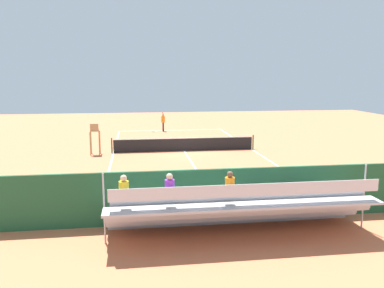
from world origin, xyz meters
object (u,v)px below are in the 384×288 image
at_px(umpire_chair, 95,135).
at_px(tennis_ball_near, 182,133).
at_px(tennis_net, 184,144).
at_px(tennis_player, 163,121).
at_px(courtside_bench, 289,197).
at_px(equipment_bag, 245,209).
at_px(tennis_racket, 156,132).
at_px(bleacher_stand, 238,208).

distance_m(umpire_chair, tennis_ball_near, 11.51).
relative_size(tennis_net, tennis_player, 5.35).
bearing_deg(umpire_chair, courtside_bench, 124.32).
distance_m(tennis_player, tennis_ball_near, 2.64).
relative_size(courtside_bench, equipment_bag, 2.00).
relative_size(tennis_player, tennis_racket, 3.36).
bearing_deg(tennis_player, tennis_racket, 26.63).
relative_size(bleacher_stand, tennis_player, 4.70).
distance_m(courtside_bench, equipment_bag, 1.87).
height_order(tennis_net, bleacher_stand, bleacher_stand).
height_order(tennis_net, tennis_ball_near, tennis_net).
bearing_deg(courtside_bench, umpire_chair, -55.68).
height_order(tennis_net, tennis_racket, tennis_net).
relative_size(bleacher_stand, umpire_chair, 4.23).
distance_m(tennis_net, tennis_racket, 10.23).
bearing_deg(equipment_bag, umpire_chair, -61.81).
height_order(umpire_chair, tennis_player, umpire_chair).
relative_size(courtside_bench, tennis_player, 0.93).
xyz_separation_m(bleacher_stand, tennis_racket, (1.49, -25.47, -0.92)).
relative_size(tennis_player, tennis_ball_near, 29.18).
bearing_deg(umpire_chair, tennis_net, -176.88).
distance_m(tennis_net, tennis_ball_near, 8.71).
bearing_deg(courtside_bench, tennis_player, -81.87).
distance_m(tennis_net, tennis_player, 10.52).
distance_m(tennis_net, umpire_chair, 6.26).
relative_size(equipment_bag, tennis_player, 0.47).
distance_m(bleacher_stand, tennis_racket, 25.53).
relative_size(bleacher_stand, tennis_racket, 15.82).
bearing_deg(tennis_player, courtside_bench, 98.13).
bearing_deg(courtside_bench, tennis_racket, -79.97).
bearing_deg(tennis_racket, bleacher_stand, 93.35).
height_order(bleacher_stand, equipment_bag, bleacher_stand).
distance_m(bleacher_stand, tennis_player, 25.85).
height_order(bleacher_stand, tennis_ball_near, bleacher_stand).
height_order(bleacher_stand, umpire_chair, bleacher_stand).
bearing_deg(bleacher_stand, tennis_player, -88.34).
height_order(bleacher_stand, courtside_bench, bleacher_stand).
relative_size(umpire_chair, tennis_racket, 3.74).
bearing_deg(tennis_ball_near, tennis_player, -48.35).
bearing_deg(equipment_bag, tennis_ball_near, -90.17).
bearing_deg(bleacher_stand, courtside_bench, -141.74).
xyz_separation_m(tennis_net, courtside_bench, (-2.63, 13.27, 0.06)).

